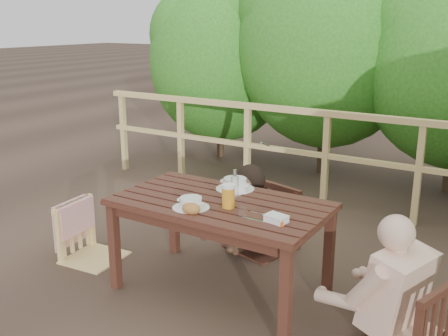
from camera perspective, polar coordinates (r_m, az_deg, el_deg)
The scene contains 16 objects.
ground at distance 3.81m, azimuth -0.41°, elevation -13.31°, with size 60.00×60.00×0.00m, color #4C382B.
table at distance 3.66m, azimuth -0.42°, elevation -8.76°, with size 1.44×0.81×0.67m, color #3A1D15.
chair_left at distance 4.22m, azimuth -14.44°, elevation -4.30°, with size 0.43×0.43×0.87m, color #D7B76E.
chair_far at distance 4.28m, azimuth 4.17°, elevation -2.78°, with size 0.49×0.49×0.98m, color #3A1D15.
chair_right at distance 3.19m, azimuth 19.74°, elevation -11.52°, with size 0.44×0.44×0.88m, color #3A1D15.
woman at distance 4.27m, azimuth 4.32°, elevation -1.65°, with size 0.46×0.57×1.14m, color black, non-canonical shape.
diner_right at distance 3.10m, azimuth 20.66°, elevation -8.09°, with size 0.53×0.65×1.31m, color beige, non-canonical shape.
railing at distance 5.30m, azimuth 11.12°, elevation 0.86°, with size 5.60×0.10×1.01m, color #D7B76E.
hedge_row at distance 6.16m, azimuth 19.59°, elevation 15.48°, with size 6.60×1.60×3.80m, color #2F721F, non-canonical shape.
soup_near at distance 3.40m, azimuth -3.67°, elevation -3.91°, with size 0.25×0.25×0.08m, color white.
soup_far at distance 3.76m, azimuth 1.23°, elevation -1.81°, with size 0.28×0.28×0.09m, color silver.
bread_roll at distance 3.32m, azimuth -3.63°, elevation -4.51°, with size 0.13×0.10×0.07m, color #AB6D37.
beer_glass at distance 3.38m, azimuth 0.48°, elevation -3.21°, with size 0.09×0.09×0.17m, color orange.
bottle at distance 3.52m, azimuth 1.20°, elevation -1.94°, with size 0.05×0.05×0.23m, color white.
tumbler at distance 3.23m, azimuth 2.01°, elevation -5.04°, with size 0.06×0.06×0.07m, color silver.
butter_tub at distance 3.18m, azimuth 5.78°, elevation -5.67°, with size 0.14×0.10×0.06m, color white.
Camera 1 is at (1.76, -2.81, 1.87)m, focal length 41.47 mm.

